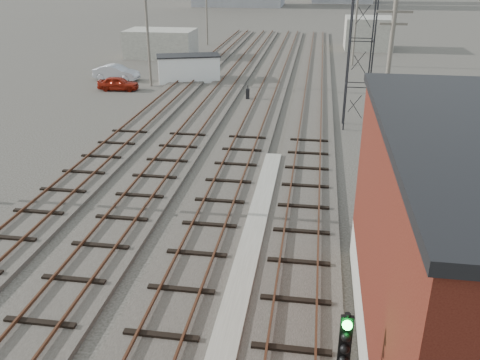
% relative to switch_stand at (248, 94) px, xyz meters
% --- Properties ---
extents(ground, '(320.00, 320.00, 0.00)m').
position_rel_switch_stand_xyz_m(ground, '(2.86, 19.05, -0.58)').
color(ground, '#282621').
rests_on(ground, ground).
extents(track_right, '(3.20, 90.00, 0.39)m').
position_rel_switch_stand_xyz_m(track_right, '(5.36, -1.95, -0.47)').
color(track_right, '#332D28').
rests_on(track_right, ground).
extents(track_mid_right, '(3.20, 90.00, 0.39)m').
position_rel_switch_stand_xyz_m(track_mid_right, '(1.36, -1.95, -0.47)').
color(track_mid_right, '#332D28').
rests_on(track_mid_right, ground).
extents(track_mid_left, '(3.20, 90.00, 0.39)m').
position_rel_switch_stand_xyz_m(track_mid_left, '(-2.64, -1.95, -0.47)').
color(track_mid_left, '#332D28').
rests_on(track_mid_left, ground).
extents(track_left, '(3.20, 90.00, 0.39)m').
position_rel_switch_stand_xyz_m(track_left, '(-6.64, -1.95, -0.47)').
color(track_left, '#332D28').
rests_on(track_left, ground).
extents(platform_curb, '(0.90, 28.00, 0.26)m').
position_rel_switch_stand_xyz_m(platform_curb, '(3.36, -26.95, -0.45)').
color(platform_curb, gray).
rests_on(platform_curb, ground).
extents(lattice_tower, '(1.60, 1.60, 15.00)m').
position_rel_switch_stand_xyz_m(lattice_tower, '(8.36, -5.95, 6.92)').
color(lattice_tower, black).
rests_on(lattice_tower, ground).
extents(utility_pole_left_b, '(1.80, 0.24, 9.00)m').
position_rel_switch_stand_xyz_m(utility_pole_left_b, '(-9.64, 4.05, 4.22)').
color(utility_pole_left_b, '#595147').
rests_on(utility_pole_left_b, ground).
extents(utility_pole_left_c, '(1.80, 0.24, 9.00)m').
position_rel_switch_stand_xyz_m(utility_pole_left_c, '(-9.64, 29.05, 4.22)').
color(utility_pole_left_c, '#595147').
rests_on(utility_pole_left_c, ground).
extents(utility_pole_right_a, '(1.80, 0.24, 9.00)m').
position_rel_switch_stand_xyz_m(utility_pole_right_a, '(9.36, -12.95, 4.22)').
color(utility_pole_right_a, '#595147').
rests_on(utility_pole_right_a, ground).
extents(utility_pole_right_b, '(1.80, 0.24, 9.00)m').
position_rel_switch_stand_xyz_m(utility_pole_right_b, '(9.36, 17.05, 4.22)').
color(utility_pole_right_b, '#595147').
rests_on(utility_pole_right_b, ground).
extents(shed_left, '(8.00, 5.00, 3.20)m').
position_rel_switch_stand_xyz_m(shed_left, '(-13.14, 19.05, 1.02)').
color(shed_left, gray).
rests_on(shed_left, ground).
extents(shed_right, '(6.00, 6.00, 4.00)m').
position_rel_switch_stand_xyz_m(shed_right, '(11.86, 29.05, 1.42)').
color(shed_right, gray).
rests_on(shed_right, ground).
extents(switch_stand, '(0.29, 0.29, 1.23)m').
position_rel_switch_stand_xyz_m(switch_stand, '(0.00, 0.00, 0.00)').
color(switch_stand, black).
rests_on(switch_stand, ground).
extents(site_trailer, '(6.47, 4.33, 2.51)m').
position_rel_switch_stand_xyz_m(site_trailer, '(-6.66, 6.62, 0.69)').
color(site_trailer, white).
rests_on(site_trailer, ground).
extents(car_red, '(3.72, 1.69, 1.24)m').
position_rel_switch_stand_xyz_m(car_red, '(-12.04, 2.03, 0.04)').
color(car_red, maroon).
rests_on(car_red, ground).
extents(car_silver, '(4.60, 2.03, 1.47)m').
position_rel_switch_stand_xyz_m(car_silver, '(-13.74, 5.97, 0.15)').
color(car_silver, '#A5A7AD').
rests_on(car_silver, ground).
extents(car_grey, '(4.81, 3.23, 1.29)m').
position_rel_switch_stand_xyz_m(car_grey, '(-8.26, 10.75, 0.07)').
color(car_grey, slate).
rests_on(car_grey, ground).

